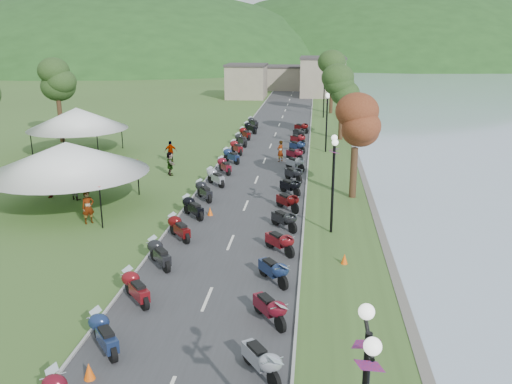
{
  "coord_description": "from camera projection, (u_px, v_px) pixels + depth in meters",
  "views": [
    {
      "loc": [
        3.98,
        -8.81,
        10.03
      ],
      "look_at": [
        0.77,
        20.63,
        1.3
      ],
      "focal_mm": 38.0,
      "sensor_mm": 36.0,
      "label": 1
    }
  ],
  "objects": [
    {
      "name": "road",
      "position": [
        271.0,
        146.0,
        49.79
      ],
      "size": [
        7.0,
        120.0,
        0.02
      ],
      "primitive_type": "cube",
      "color": "#39393C",
      "rests_on": "ground"
    },
    {
      "name": "vendor_tent_main",
      "position": [
        69.0,
        176.0,
        31.65
      ],
      "size": [
        6.21,
        6.21,
        4.0
      ],
      "primitive_type": null,
      "color": "white",
      "rests_on": "ground"
    },
    {
      "name": "pedestrian_c",
      "position": [
        50.0,
        197.0,
        34.34
      ],
      "size": [
        0.71,
        1.25,
        1.83
      ],
      "primitive_type": "imported",
      "rotation": [
        0.0,
        0.0,
        4.91
      ],
      "color": "slate",
      "rests_on": "ground"
    },
    {
      "name": "hills_backdrop",
      "position": [
        306.0,
        61.0,
        202.35
      ],
      "size": [
        360.0,
        120.0,
        76.0
      ],
      "primitive_type": null,
      "color": "#285621",
      "rests_on": "ground"
    },
    {
      "name": "far_building",
      "position": [
        281.0,
        79.0,
        92.2
      ],
      "size": [
        18.0,
        16.0,
        5.0
      ],
      "primitive_type": "cube",
      "color": "gray",
      "rests_on": "ground"
    },
    {
      "name": "pedestrian_a",
      "position": [
        89.0,
        223.0,
        29.66
      ],
      "size": [
        0.83,
        0.81,
        1.84
      ],
      "primitive_type": "imported",
      "rotation": [
        0.0,
        0.0,
        0.72
      ],
      "color": "slate",
      "rests_on": "ground"
    },
    {
      "name": "moto_row_left",
      "position": [
        211.0,
        184.0,
        35.22
      ],
      "size": [
        2.6,
        52.72,
        1.1
      ],
      "primitive_type": null,
      "color": "#331411",
      "rests_on": "ground"
    },
    {
      "name": "tree_lakeside",
      "position": [
        355.0,
        141.0,
        33.29
      ],
      "size": [
        2.62,
        2.62,
        7.27
      ],
      "primitive_type": null,
      "color": "#304F20",
      "rests_on": "ground"
    },
    {
      "name": "traffic_cone_near",
      "position": [
        89.0,
        371.0,
        16.22
      ],
      "size": [
        0.36,
        0.36,
        0.56
      ],
      "primitive_type": "cone",
      "color": "#F2590C",
      "rests_on": "ground"
    },
    {
      "name": "moto_row_right",
      "position": [
        291.0,
        180.0,
        36.3
      ],
      "size": [
        2.6,
        44.32,
        1.1
      ],
      "primitive_type": null,
      "color": "#331411",
      "rests_on": "ground"
    },
    {
      "name": "vendor_tent_side",
      "position": [
        78.0,
        131.0,
        45.91
      ],
      "size": [
        5.56,
        5.56,
        4.0
      ],
      "primitive_type": null,
      "color": "white",
      "rests_on": "ground"
    },
    {
      "name": "pedestrian_b",
      "position": [
        76.0,
        199.0,
        33.91
      ],
      "size": [
        0.86,
        0.67,
        1.56
      ],
      "primitive_type": "imported",
      "rotation": [
        0.0,
        0.0,
        2.75
      ],
      "color": "slate",
      "rests_on": "ground"
    }
  ]
}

